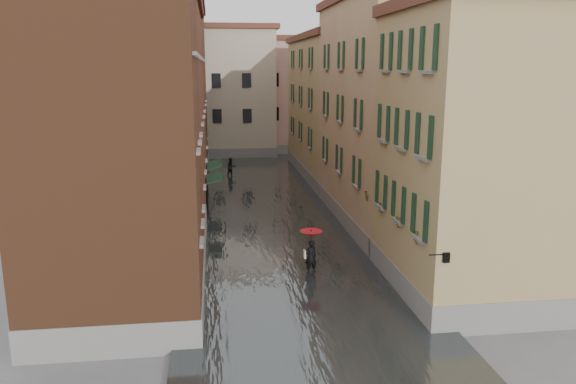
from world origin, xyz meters
TOP-DOWN VIEW (x-y plane):
  - ground at (0.00, 0.00)m, footprint 120.00×120.00m
  - floodwater at (0.00, 13.00)m, footprint 10.00×60.00m
  - building_left_near at (-7.00, -2.00)m, footprint 6.00×8.00m
  - building_left_mid at (-7.00, 9.00)m, footprint 6.00×14.00m
  - building_left_far at (-7.00, 24.00)m, footprint 6.00×16.00m
  - building_right_near at (7.00, -2.00)m, footprint 6.00×8.00m
  - building_right_mid at (7.00, 9.00)m, footprint 6.00×14.00m
  - building_right_far at (7.00, 24.00)m, footprint 6.00×16.00m
  - building_end_cream at (-3.00, 38.00)m, footprint 12.00×9.00m
  - building_end_pink at (6.00, 40.00)m, footprint 10.00×9.00m
  - awning_near at (-3.49, 11.47)m, footprint 1.09×2.93m
  - awning_far at (-3.48, 16.31)m, footprint 1.09×3.32m
  - wall_lantern at (4.33, -6.00)m, footprint 0.71×0.22m
  - window_planters at (4.12, -0.77)m, footprint 0.59×7.73m
  - pedestrian_main at (0.86, 0.79)m, footprint 1.06×1.06m
  - pedestrian_far at (-2.00, 24.34)m, footprint 1.01×0.90m

SIDE VIEW (x-z plane):
  - ground at x=0.00m, z-range 0.00..0.00m
  - floodwater at x=0.00m, z-range 0.00..0.20m
  - pedestrian_far at x=-2.00m, z-range 0.00..1.72m
  - pedestrian_main at x=0.86m, z-range 0.29..2.35m
  - awning_near at x=-3.49m, z-range 1.06..3.86m
  - awning_far at x=-3.48m, z-range 1.07..3.87m
  - wall_lantern at x=4.33m, z-range 2.83..3.18m
  - window_planters at x=4.12m, z-range 3.09..3.93m
  - building_right_near at x=7.00m, z-range 0.00..11.50m
  - building_right_far at x=7.00m, z-range 0.00..11.50m
  - building_end_pink at x=6.00m, z-range 0.00..12.00m
  - building_left_mid at x=-7.00m, z-range 0.00..12.50m
  - building_left_near at x=-7.00m, z-range 0.00..13.00m
  - building_right_mid at x=7.00m, z-range 0.00..13.00m
  - building_end_cream at x=-3.00m, z-range 0.00..13.00m
  - building_left_far at x=-7.00m, z-range 0.00..14.00m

